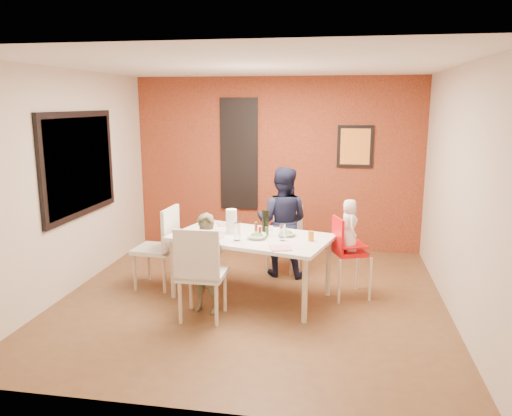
% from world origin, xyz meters
% --- Properties ---
extents(ground, '(4.50, 4.50, 0.00)m').
position_xyz_m(ground, '(0.00, 0.00, 0.00)').
color(ground, brown).
rests_on(ground, ground).
extents(ceiling, '(4.50, 4.50, 0.02)m').
position_xyz_m(ceiling, '(0.00, 0.00, 2.70)').
color(ceiling, silver).
rests_on(ceiling, wall_back).
extents(wall_back, '(4.50, 0.02, 2.70)m').
position_xyz_m(wall_back, '(0.00, 2.25, 1.35)').
color(wall_back, beige).
rests_on(wall_back, ground).
extents(wall_front, '(4.50, 0.02, 2.70)m').
position_xyz_m(wall_front, '(0.00, -2.25, 1.35)').
color(wall_front, beige).
rests_on(wall_front, ground).
extents(wall_left, '(0.02, 4.50, 2.70)m').
position_xyz_m(wall_left, '(-2.25, 0.00, 1.35)').
color(wall_left, beige).
rests_on(wall_left, ground).
extents(wall_right, '(0.02, 4.50, 2.70)m').
position_xyz_m(wall_right, '(2.25, 0.00, 1.35)').
color(wall_right, beige).
rests_on(wall_right, ground).
extents(brick_accent_wall, '(4.50, 0.02, 2.70)m').
position_xyz_m(brick_accent_wall, '(0.00, 2.23, 1.35)').
color(brick_accent_wall, maroon).
rests_on(brick_accent_wall, ground).
extents(picture_window_frame, '(0.05, 1.70, 1.30)m').
position_xyz_m(picture_window_frame, '(-2.22, 0.20, 1.55)').
color(picture_window_frame, black).
rests_on(picture_window_frame, wall_left).
extents(picture_window_pane, '(0.02, 1.55, 1.15)m').
position_xyz_m(picture_window_pane, '(-2.21, 0.20, 1.55)').
color(picture_window_pane, black).
rests_on(picture_window_pane, wall_left).
extents(glassblock_strip, '(0.55, 0.03, 1.70)m').
position_xyz_m(glassblock_strip, '(-0.60, 2.21, 1.50)').
color(glassblock_strip, silver).
rests_on(glassblock_strip, wall_back).
extents(glassblock_surround, '(0.60, 0.03, 1.76)m').
position_xyz_m(glassblock_surround, '(-0.60, 2.21, 1.50)').
color(glassblock_surround, black).
rests_on(glassblock_surround, wall_back).
extents(art_print_frame, '(0.54, 0.03, 0.64)m').
position_xyz_m(art_print_frame, '(1.20, 2.21, 1.65)').
color(art_print_frame, black).
rests_on(art_print_frame, wall_back).
extents(art_print_canvas, '(0.44, 0.01, 0.54)m').
position_xyz_m(art_print_canvas, '(1.20, 2.19, 1.65)').
color(art_print_canvas, gold).
rests_on(art_print_canvas, wall_back).
extents(dining_table, '(2.03, 1.46, 0.76)m').
position_xyz_m(dining_table, '(-0.02, 0.08, 0.69)').
color(dining_table, white).
rests_on(dining_table, ground).
extents(chair_near, '(0.48, 0.48, 1.04)m').
position_xyz_m(chair_near, '(-0.43, -0.69, 0.58)').
color(chair_near, beige).
rests_on(chair_near, ground).
extents(chair_far, '(0.50, 0.50, 0.91)m').
position_xyz_m(chair_far, '(0.26, 1.18, 0.51)').
color(chair_far, silver).
rests_on(chair_far, ground).
extents(chair_left, '(0.51, 0.51, 1.04)m').
position_xyz_m(chair_left, '(-1.18, 0.20, 0.58)').
color(chair_left, silver).
rests_on(chair_left, ground).
extents(high_chair, '(0.53, 0.53, 0.98)m').
position_xyz_m(high_chair, '(1.10, 0.27, 0.59)').
color(high_chair, red).
rests_on(high_chair, ground).
extents(child_near, '(0.46, 0.35, 1.12)m').
position_xyz_m(child_near, '(-0.43, -0.44, 0.56)').
color(child_near, brown).
rests_on(child_near, ground).
extents(child_far, '(0.77, 0.63, 1.48)m').
position_xyz_m(child_far, '(0.25, 0.94, 0.74)').
color(child_far, black).
rests_on(child_far, ground).
extents(toddler, '(0.26, 0.34, 0.61)m').
position_xyz_m(toddler, '(1.12, 0.29, 0.89)').
color(toddler, white).
rests_on(toddler, high_chair).
extents(plate_near_left, '(0.24, 0.24, 0.01)m').
position_xyz_m(plate_near_left, '(-0.44, -0.11, 0.77)').
color(plate_near_left, white).
rests_on(plate_near_left, dining_table).
extents(plate_far_mid, '(0.23, 0.23, 0.01)m').
position_xyz_m(plate_far_mid, '(0.08, 0.45, 0.77)').
color(plate_far_mid, white).
rests_on(plate_far_mid, dining_table).
extents(plate_near_right, '(0.27, 0.27, 0.01)m').
position_xyz_m(plate_near_right, '(0.39, -0.39, 0.77)').
color(plate_near_right, white).
rests_on(plate_near_right, dining_table).
extents(plate_far_left, '(0.30, 0.30, 0.01)m').
position_xyz_m(plate_far_left, '(-0.43, 0.57, 0.77)').
color(plate_far_left, white).
rests_on(plate_far_left, dining_table).
extents(salad_bowl_a, '(0.26, 0.26, 0.06)m').
position_xyz_m(salad_bowl_a, '(0.07, -0.04, 0.79)').
color(salad_bowl_a, white).
rests_on(salad_bowl_a, dining_table).
extents(salad_bowl_b, '(0.24, 0.24, 0.05)m').
position_xyz_m(salad_bowl_b, '(0.39, 0.14, 0.79)').
color(salad_bowl_b, white).
rests_on(salad_bowl_b, dining_table).
extents(wine_bottle, '(0.08, 0.08, 0.30)m').
position_xyz_m(wine_bottle, '(0.14, 0.13, 0.91)').
color(wine_bottle, black).
rests_on(wine_bottle, dining_table).
extents(wine_glass_a, '(0.07, 0.07, 0.21)m').
position_xyz_m(wine_glass_a, '(-0.14, -0.15, 0.86)').
color(wine_glass_a, white).
rests_on(wine_glass_a, dining_table).
extents(wine_glass_b, '(0.07, 0.07, 0.20)m').
position_xyz_m(wine_glass_b, '(0.37, -0.06, 0.86)').
color(wine_glass_b, white).
rests_on(wine_glass_b, dining_table).
extents(paper_towel_roll, '(0.13, 0.13, 0.29)m').
position_xyz_m(paper_towel_roll, '(-0.27, 0.15, 0.91)').
color(paper_towel_roll, white).
rests_on(paper_towel_roll, dining_table).
extents(condiment_red, '(0.04, 0.04, 0.14)m').
position_xyz_m(condiment_red, '(0.10, -0.02, 0.83)').
color(condiment_red, red).
rests_on(condiment_red, dining_table).
extents(condiment_green, '(0.03, 0.03, 0.12)m').
position_xyz_m(condiment_green, '(0.17, 0.04, 0.82)').
color(condiment_green, '#306822').
rests_on(condiment_green, dining_table).
extents(condiment_brown, '(0.04, 0.04, 0.15)m').
position_xyz_m(condiment_brown, '(0.02, 0.16, 0.83)').
color(condiment_brown, brown).
rests_on(condiment_brown, dining_table).
extents(sippy_cup, '(0.07, 0.07, 0.11)m').
position_xyz_m(sippy_cup, '(0.69, -0.03, 0.82)').
color(sippy_cup, orange).
rests_on(sippy_cup, dining_table).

